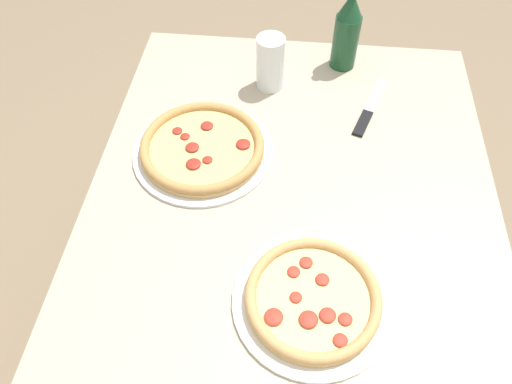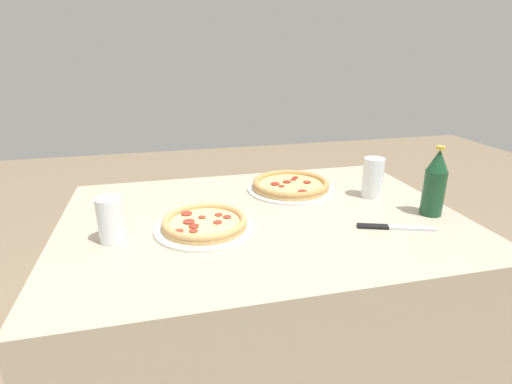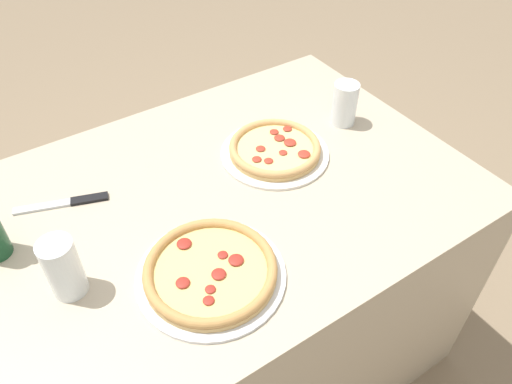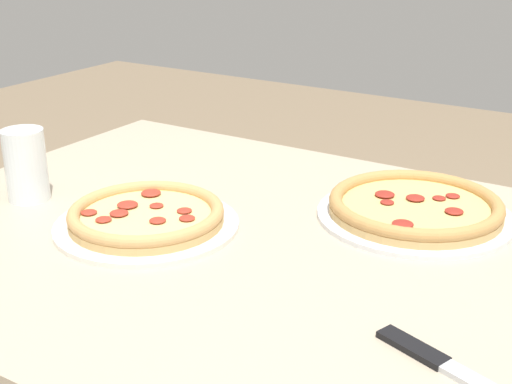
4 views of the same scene
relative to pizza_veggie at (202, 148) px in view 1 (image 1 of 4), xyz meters
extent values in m
plane|color=#847056|center=(-0.16, -0.21, -0.79)|extent=(8.00, 8.00, 0.00)
cube|color=#B7A88E|center=(-0.16, -0.21, -0.40)|extent=(1.23, 0.87, 0.77)
cylinder|color=silver|center=(0.00, 0.00, -0.01)|extent=(0.32, 0.32, 0.01)
cylinder|color=tan|center=(0.00, 0.00, 0.00)|extent=(0.28, 0.28, 0.01)
cylinder|color=#E5C170|center=(0.00, 0.00, 0.00)|extent=(0.25, 0.25, 0.00)
torus|color=tan|center=(0.00, 0.00, 0.01)|extent=(0.28, 0.28, 0.02)
ellipsoid|color=maroon|center=(0.06, 0.00, 0.01)|extent=(0.03, 0.03, 0.01)
ellipsoid|color=maroon|center=(0.01, -0.09, 0.01)|extent=(0.03, 0.03, 0.01)
ellipsoid|color=maroon|center=(0.04, 0.07, 0.01)|extent=(0.02, 0.02, 0.01)
ellipsoid|color=maroon|center=(-0.01, 0.02, 0.01)|extent=(0.03, 0.03, 0.01)
ellipsoid|color=maroon|center=(-0.04, -0.02, 0.01)|extent=(0.02, 0.02, 0.00)
ellipsoid|color=maroon|center=(0.02, 0.04, 0.01)|extent=(0.02, 0.02, 0.00)
ellipsoid|color=maroon|center=(-0.06, 0.01, 0.01)|extent=(0.03, 0.03, 0.01)
cylinder|color=silver|center=(-0.35, -0.26, -0.01)|extent=(0.29, 0.29, 0.01)
cylinder|color=tan|center=(-0.35, -0.26, 0.00)|extent=(0.24, 0.24, 0.01)
cylinder|color=#EACC7F|center=(-0.35, -0.26, 0.00)|extent=(0.21, 0.21, 0.00)
torus|color=tan|center=(-0.35, -0.26, 0.01)|extent=(0.25, 0.25, 0.02)
ellipsoid|color=#A83323|center=(-0.31, -0.28, 0.01)|extent=(0.03, 0.03, 0.01)
ellipsoid|color=#A83323|center=(-0.39, -0.25, 0.01)|extent=(0.03, 0.03, 0.01)
ellipsoid|color=#A83323|center=(-0.38, -0.32, 0.01)|extent=(0.03, 0.03, 0.01)
ellipsoid|color=#A83323|center=(-0.39, -0.19, 0.01)|extent=(0.03, 0.03, 0.01)
ellipsoid|color=#A83323|center=(-0.35, -0.23, 0.01)|extent=(0.02, 0.02, 0.01)
ellipsoid|color=#A83323|center=(-0.28, -0.25, 0.01)|extent=(0.03, 0.03, 0.01)
ellipsoid|color=#A83323|center=(-0.42, -0.31, 0.01)|extent=(0.03, 0.03, 0.01)
ellipsoid|color=#A83323|center=(-0.30, -0.22, 0.01)|extent=(0.02, 0.02, 0.01)
ellipsoid|color=#A83323|center=(-0.38, -0.29, 0.01)|extent=(0.03, 0.03, 0.01)
cylinder|color=white|center=(0.26, -0.13, 0.05)|extent=(0.07, 0.07, 0.14)
cylinder|color=silver|center=(0.26, -0.13, 0.02)|extent=(0.06, 0.06, 0.07)
cylinder|color=#194728|center=(0.36, -0.32, 0.05)|extent=(0.07, 0.07, 0.14)
cone|color=#194728|center=(0.36, -0.32, 0.16)|extent=(0.06, 0.06, 0.07)
cube|color=black|center=(0.13, -0.37, -0.01)|extent=(0.09, 0.05, 0.01)
cube|color=silver|center=(0.24, -0.40, -0.01)|extent=(0.13, 0.06, 0.01)
camera|label=1|loc=(-0.76, -0.20, 0.82)|focal=35.00mm
camera|label=2|loc=(-0.45, -1.32, 0.48)|focal=28.00mm
camera|label=3|loc=(0.28, 0.59, 0.84)|focal=35.00mm
camera|label=4|loc=(0.35, -1.05, 0.44)|focal=50.00mm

